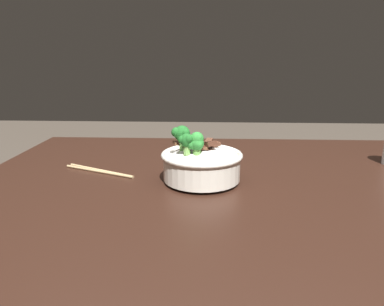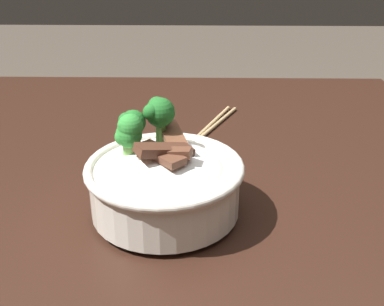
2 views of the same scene
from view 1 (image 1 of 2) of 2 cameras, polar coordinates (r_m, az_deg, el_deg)
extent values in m
cube|color=black|center=(0.91, 5.30, -6.67)|extent=(1.34, 1.01, 0.06)
cube|color=black|center=(1.59, 26.58, -13.34)|extent=(0.08, 0.08, 0.71)
cube|color=black|center=(1.56, -18.78, -13.11)|extent=(0.08, 0.08, 0.71)
cylinder|color=silver|center=(0.91, 1.58, -4.45)|extent=(0.08, 0.08, 0.01)
cylinder|color=silver|center=(0.90, 1.60, -2.28)|extent=(0.20, 0.20, 0.06)
torus|color=silver|center=(0.89, 1.62, -0.30)|extent=(0.21, 0.21, 0.01)
ellipsoid|color=white|center=(0.89, 1.61, -1.01)|extent=(0.16, 0.16, 0.07)
cube|color=brown|center=(0.89, -0.64, 1.53)|extent=(0.08, 0.05, 0.02)
cube|color=#4C2B1E|center=(0.88, 2.22, 1.53)|extent=(0.06, 0.08, 0.03)
cube|color=brown|center=(0.88, 1.86, 0.86)|extent=(0.03, 0.07, 0.02)
cube|color=#563323|center=(0.89, 2.59, 1.55)|extent=(0.03, 0.06, 0.02)
cube|color=#563323|center=(0.88, 2.46, 1.24)|extent=(0.07, 0.07, 0.01)
cylinder|color=#7AB256|center=(0.84, -0.82, 0.55)|extent=(0.02, 0.02, 0.03)
sphere|color=#1E6023|center=(0.84, -0.83, 2.11)|extent=(0.03, 0.03, 0.03)
sphere|color=#1E6023|center=(0.83, -1.64, 2.21)|extent=(0.02, 0.02, 0.02)
sphere|color=#1E6023|center=(0.83, -0.54, 2.31)|extent=(0.02, 0.02, 0.02)
cylinder|color=#5B9947|center=(0.84, 0.80, 0.65)|extent=(0.02, 0.02, 0.03)
sphere|color=#2D8433|center=(0.83, 0.81, 2.35)|extent=(0.03, 0.03, 0.03)
sphere|color=#2D8433|center=(0.83, 0.00, 2.50)|extent=(0.02, 0.02, 0.02)
sphere|color=#2D8433|center=(0.82, 1.16, 2.48)|extent=(0.02, 0.02, 0.02)
cylinder|color=#6BA84C|center=(0.84, 0.82, 0.25)|extent=(0.02, 0.02, 0.02)
sphere|color=#2D8433|center=(0.83, 0.82, 1.59)|extent=(0.03, 0.03, 0.03)
sphere|color=#2D8433|center=(0.83, 0.02, 1.39)|extent=(0.02, 0.02, 0.02)
sphere|color=#2D8433|center=(0.83, 1.10, 1.35)|extent=(0.02, 0.02, 0.02)
cylinder|color=#6BA84C|center=(0.87, -1.64, 1.36)|extent=(0.01, 0.01, 0.03)
sphere|color=#1E6023|center=(0.87, -1.65, 3.21)|extent=(0.04, 0.04, 0.04)
sphere|color=#1E6023|center=(0.87, -2.58, 3.49)|extent=(0.02, 0.02, 0.02)
sphere|color=#1E6023|center=(0.86, -1.05, 3.31)|extent=(0.02, 0.02, 0.02)
cylinder|color=tan|center=(1.02, -14.73, -2.79)|extent=(0.21, 0.11, 0.01)
cylinder|color=tan|center=(1.01, -15.06, -2.92)|extent=(0.22, 0.10, 0.01)
camera|label=2|loc=(1.05, 35.37, 15.84)|focal=45.87mm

